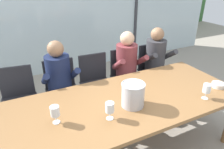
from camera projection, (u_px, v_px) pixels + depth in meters
The scene contains 18 objects.
ground at pixel (94, 107), 3.36m from camera, with size 14.00×14.00×0.00m, color #9E9384.
window_glass_panel at pixel (61, 10), 4.13m from camera, with size 7.82×0.03×2.60m, color silver.
window_mullion_right at pixel (136, 5), 4.82m from camera, with size 0.06×0.06×2.60m, color #38383D.
hillside_vineyard at pixel (36, 3), 7.18m from camera, with size 13.82×2.40×2.04m, color #386633.
dining_table at pixel (126, 104), 2.26m from camera, with size 2.62×1.10×0.72m.
chair_near_curtain at pixel (18, 96), 2.69m from camera, with size 0.49×0.49×0.89m.
chair_left_of_center at pixel (61, 86), 2.92m from camera, with size 0.48×0.48×0.89m.
chair_center at pixel (95, 79), 3.11m from camera, with size 0.46×0.46×0.89m.
chair_right_of_center at pixel (125, 73), 3.32m from camera, with size 0.46×0.46×0.89m.
chair_near_window_right at pixel (152, 67), 3.54m from camera, with size 0.45×0.45×0.89m.
person_navy_polo at pixel (60, 80), 2.71m from camera, with size 0.46×0.61×1.20m.
person_maroon_top at pixel (129, 66), 3.12m from camera, with size 0.47×0.62×1.20m.
person_charcoal_jacket at pixel (158, 60), 3.34m from camera, with size 0.47×0.62×1.20m.
ice_bucket_primary at pixel (133, 94), 2.09m from camera, with size 0.24×0.24×0.25m.
tasting_bowl at pixel (218, 85), 2.48m from camera, with size 0.15×0.15×0.05m, color silver.
wine_glass_by_left_taster at pixel (207, 89), 2.21m from camera, with size 0.08×0.08×0.17m.
wine_glass_near_bucket at pixel (110, 108), 1.90m from camera, with size 0.08×0.08×0.17m.
wine_glass_center_pour at pixel (55, 112), 1.85m from camera, with size 0.08×0.08×0.17m.
Camera 1 is at (-0.98, -1.63, 1.95)m, focal length 33.20 mm.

